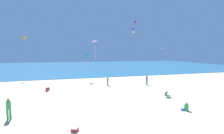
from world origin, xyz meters
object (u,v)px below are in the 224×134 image
(beach_chair_far_left, at_px, (167,95))
(person_0, at_px, (9,107))
(cooler_box, at_px, (75,129))
(kite_red, at_px, (135,22))
(kite_magenta, at_px, (162,48))
(kite_teal, at_px, (86,54))
(kite_purple, at_px, (133,29))
(kite_pink, at_px, (95,42))
(beach_chair_mid_beach, at_px, (47,90))
(kite_orange, at_px, (25,38))
(person_1, at_px, (108,80))
(person_2, at_px, (186,107))
(kite_yellow, at_px, (134,32))
(person_3, at_px, (147,80))

(beach_chair_far_left, relative_size, person_0, 0.49)
(cooler_box, bearing_deg, kite_red, 56.35)
(kite_magenta, bearing_deg, kite_teal, 177.82)
(beach_chair_far_left, xyz_separation_m, kite_purple, (4.47, 20.59, 10.68))
(kite_pink, distance_m, kite_magenta, 24.91)
(beach_chair_far_left, xyz_separation_m, cooler_box, (-10.52, -5.08, -0.18))
(cooler_box, bearing_deg, kite_magenta, 44.58)
(beach_chair_mid_beach, bearing_deg, kite_orange, -4.53)
(kite_purple, bearing_deg, kite_orange, -177.68)
(beach_chair_mid_beach, xyz_separation_m, person_1, (8.64, 1.51, 0.58))
(beach_chair_far_left, bearing_deg, kite_red, 146.68)
(person_1, bearing_deg, kite_pink, -69.49)
(person_1, relative_size, person_2, 1.82)
(cooler_box, height_order, kite_orange, kite_orange)
(kite_red, bearing_deg, kite_purple, 70.72)
(kite_orange, distance_m, kite_red, 22.24)
(kite_teal, xyz_separation_m, kite_magenta, (15.33, -0.58, 1.16))
(kite_magenta, bearing_deg, person_2, -116.92)
(kite_yellow, bearing_deg, kite_pink, -118.27)
(beach_chair_far_left, distance_m, kite_pink, 12.14)
(cooler_box, height_order, person_3, person_3)
(kite_pink, bearing_deg, kite_purple, 62.46)
(kite_pink, xyz_separation_m, kite_teal, (1.46, 19.00, -0.87))
(cooler_box, height_order, person_1, person_1)
(person_3, relative_size, kite_purple, 1.03)
(person_2, bearing_deg, kite_red, -73.52)
(person_2, xyz_separation_m, kite_teal, (-6.82, 17.33, 4.59))
(beach_chair_mid_beach, bearing_deg, kite_purple, -80.01)
(beach_chair_mid_beach, distance_m, kite_magenta, 22.78)
(kite_teal, bearing_deg, person_1, -61.41)
(kite_yellow, relative_size, kite_purple, 1.08)
(kite_purple, bearing_deg, cooler_box, -120.28)
(person_2, relative_size, person_3, 0.52)
(beach_chair_far_left, height_order, beach_chair_mid_beach, beach_chair_far_left)
(person_0, bearing_deg, beach_chair_mid_beach, 148.36)
(kite_yellow, relative_size, kite_magenta, 1.54)
(kite_yellow, height_order, kite_orange, kite_yellow)
(beach_chair_mid_beach, distance_m, kite_yellow, 23.32)
(person_0, distance_m, person_1, 14.42)
(beach_chair_mid_beach, distance_m, person_1, 8.79)
(person_1, xyz_separation_m, kite_magenta, (12.54, 4.53, 5.22))
(cooler_box, bearing_deg, kite_teal, 81.52)
(person_1, distance_m, kite_red, 13.88)
(person_3, height_order, kite_teal, kite_teal)
(person_0, distance_m, person_3, 18.61)
(person_1, bearing_deg, person_3, 25.61)
(person_0, height_order, person_2, person_0)
(person_2, bearing_deg, cooler_box, 32.59)
(person_1, bearing_deg, kite_red, 76.35)
(beach_chair_far_left, xyz_separation_m, person_3, (1.10, 6.91, 0.55))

